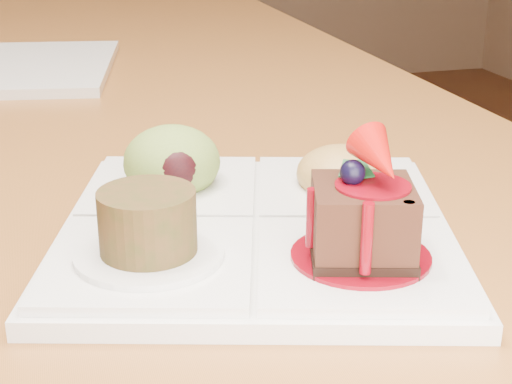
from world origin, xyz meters
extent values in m
cube|color=brown|center=(0.00, 0.00, 0.73)|extent=(1.00, 1.80, 0.04)
cylinder|color=brown|center=(0.44, 0.84, 0.35)|extent=(0.06, 0.06, 0.71)
cylinder|color=black|center=(0.59, 0.08, 0.23)|extent=(0.04, 0.04, 0.46)
cube|color=silver|center=(0.18, -0.50, 0.76)|extent=(0.31, 0.31, 0.01)
cube|color=silver|center=(0.22, -0.57, 0.77)|extent=(0.15, 0.15, 0.01)
cube|color=silver|center=(0.10, -0.54, 0.77)|extent=(0.15, 0.15, 0.01)
cube|color=silver|center=(0.13, -0.42, 0.77)|extent=(0.15, 0.15, 0.01)
cube|color=silver|center=(0.25, -0.45, 0.77)|extent=(0.15, 0.15, 0.01)
cylinder|color=#6B040E|center=(0.22, -0.57, 0.77)|extent=(0.08, 0.08, 0.00)
cube|color=black|center=(0.22, -0.57, 0.77)|extent=(0.07, 0.07, 0.01)
cube|color=#391A0F|center=(0.22, -0.57, 0.79)|extent=(0.07, 0.07, 0.04)
cylinder|color=#6B040E|center=(0.22, -0.57, 0.81)|extent=(0.04, 0.04, 0.00)
sphere|color=black|center=(0.21, -0.57, 0.82)|extent=(0.01, 0.01, 0.01)
cone|color=#A80F0A|center=(0.22, -0.58, 0.83)|extent=(0.03, 0.04, 0.04)
cube|color=#11451D|center=(0.22, -0.56, 0.82)|extent=(0.01, 0.02, 0.01)
cube|color=#11451D|center=(0.21, -0.56, 0.82)|extent=(0.02, 0.02, 0.01)
cylinder|color=#6B040E|center=(0.21, -0.60, 0.79)|extent=(0.01, 0.01, 0.04)
cylinder|color=#6B040E|center=(0.23, -0.60, 0.79)|extent=(0.01, 0.01, 0.04)
cylinder|color=#6B040E|center=(0.19, -0.57, 0.79)|extent=(0.01, 0.01, 0.04)
cylinder|color=silver|center=(0.10, -0.54, 0.77)|extent=(0.09, 0.09, 0.00)
cylinder|color=#4E2C16|center=(0.10, -0.54, 0.79)|extent=(0.06, 0.06, 0.04)
cylinder|color=#4E2110|center=(0.10, -0.54, 0.80)|extent=(0.05, 0.05, 0.00)
ellipsoid|color=olive|center=(0.13, -0.42, 0.78)|extent=(0.07, 0.07, 0.05)
ellipsoid|color=black|center=(0.13, -0.44, 0.79)|extent=(0.04, 0.03, 0.03)
ellipsoid|color=#A77E3C|center=(0.25, -0.45, 0.78)|extent=(0.07, 0.07, 0.04)
cube|color=orange|center=(0.27, -0.45, 0.78)|extent=(0.02, 0.02, 0.02)
cube|color=#597E1B|center=(0.25, -0.44, 0.78)|extent=(0.02, 0.02, 0.01)
cube|color=orange|center=(0.24, -0.46, 0.78)|extent=(0.02, 0.02, 0.02)
cube|color=#597E1B|center=(0.26, -0.47, 0.78)|extent=(0.02, 0.02, 0.01)
camera|label=1|loc=(0.05, -0.95, 0.97)|focal=55.00mm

